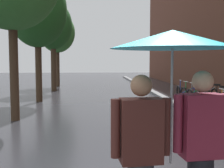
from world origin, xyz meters
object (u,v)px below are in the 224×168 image
street_tree_2 (37,10)px  street_tree_4 (57,33)px  parked_bicycle_8 (190,92)px  couple_under_umbrella (172,98)px  parked_bicycle_4 (217,103)px  parked_bicycle_7 (195,94)px  parked_bicycle_6 (202,97)px  parked_bicycle_5 (211,100)px  street_tree_3 (53,26)px

street_tree_2 → street_tree_4: (-0.13, 7.54, -0.25)m
parked_bicycle_8 → couple_under_umbrella: bearing=-109.9°
street_tree_2 → parked_bicycle_4: size_ratio=5.23×
street_tree_2 → parked_bicycle_7: bearing=-7.2°
parked_bicycle_6 → parked_bicycle_7: size_ratio=0.95×
parked_bicycle_5 → parked_bicycle_6: size_ratio=1.05×
parked_bicycle_5 → parked_bicycle_7: same height
street_tree_2 → parked_bicycle_5: bearing=-20.4°
parked_bicycle_4 → parked_bicycle_5: (0.13, 0.78, 0.00)m
street_tree_4 → parked_bicycle_4: street_tree_4 is taller
parked_bicycle_6 → parked_bicycle_8: (-0.00, 1.49, 0.00)m
parked_bicycle_5 → parked_bicycle_7: bearing=90.4°
street_tree_3 → parked_bicycle_8: 8.84m
couple_under_umbrella → parked_bicycle_4: bearing=62.9°
street_tree_4 → parked_bicycle_8: bearing=-48.0°
parked_bicycle_8 → couple_under_umbrella: couple_under_umbrella is taller
parked_bicycle_8 → parked_bicycle_4: bearing=-92.4°
parked_bicycle_6 → parked_bicycle_7: 0.77m
parked_bicycle_7 → parked_bicycle_6: bearing=-88.9°
street_tree_2 → parked_bicycle_5: 8.11m
street_tree_3 → parked_bicycle_5: size_ratio=4.64×
street_tree_3 → parked_bicycle_7: size_ratio=4.60×
parked_bicycle_7 → parked_bicycle_8: size_ratio=1.00×
street_tree_2 → couple_under_umbrella: 10.83m
parked_bicycle_4 → parked_bicycle_7: (0.12, 2.45, 0.00)m
street_tree_4 → couple_under_umbrella: 18.03m
street_tree_3 → street_tree_4: 3.18m
street_tree_4 → parked_bicycle_4: bearing=-58.0°
parked_bicycle_4 → parked_bicycle_7: same height
street_tree_4 → parked_bicycle_5: size_ratio=4.53×
parked_bicycle_5 → parked_bicycle_6: bearing=89.7°
street_tree_3 → street_tree_4: (-0.16, 3.18, -0.10)m
street_tree_2 → parked_bicycle_5: size_ratio=4.95×
street_tree_3 → parked_bicycle_7: (6.75, -5.23, -3.48)m
parked_bicycle_6 → couple_under_umbrella: couple_under_umbrella is taller
parked_bicycle_6 → couple_under_umbrella: size_ratio=0.52×
street_tree_3 → parked_bicycle_4: (6.63, -7.68, -3.48)m
parked_bicycle_7 → parked_bicycle_8: 0.72m
street_tree_2 → parked_bicycle_6: street_tree_2 is taller
street_tree_2 → street_tree_3: 4.37m
parked_bicycle_5 → parked_bicycle_4: bearing=-99.1°
street_tree_3 → parked_bicycle_4: bearing=-49.2°
street_tree_3 → street_tree_4: bearing=92.9°
parked_bicycle_7 → parked_bicycle_8: same height
parked_bicycle_4 → parked_bicycle_8: same height
parked_bicycle_7 → couple_under_umbrella: size_ratio=0.55×
parked_bicycle_8 → couple_under_umbrella: size_ratio=0.55×
parked_bicycle_5 → couple_under_umbrella: size_ratio=0.54×
parked_bicycle_4 → parked_bicycle_8: 3.17m
parked_bicycle_4 → parked_bicycle_7: size_ratio=0.94×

